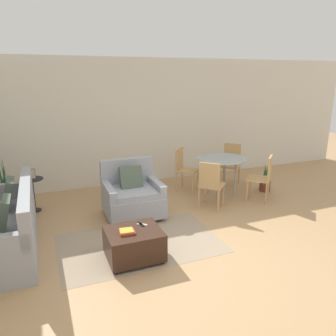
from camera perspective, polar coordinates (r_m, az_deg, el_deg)
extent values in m
plane|color=tan|center=(4.57, 5.33, -15.47)|extent=(20.00, 20.00, 0.00)
cube|color=silver|center=(7.30, -7.22, 7.84)|extent=(12.00, 0.06, 2.75)
cube|color=gray|center=(4.93, -4.95, -12.91)|extent=(2.31, 1.47, 0.00)
cube|color=brown|center=(4.57, -3.27, -15.36)|extent=(2.27, 0.05, 0.00)
cube|color=brown|center=(4.81, -4.43, -13.66)|extent=(2.27, 0.05, 0.00)
cube|color=brown|center=(5.06, -5.45, -12.13)|extent=(2.27, 0.05, 0.00)
cube|color=brown|center=(5.31, -6.37, -10.73)|extent=(2.27, 0.05, 0.00)
cube|color=#999EA8|center=(5.19, -26.64, -10.62)|extent=(0.83, 2.08, 0.41)
cube|color=#999EA8|center=(4.98, -23.37, -5.45)|extent=(0.14, 2.08, 0.52)
cube|color=#999EA8|center=(5.98, -26.40, -3.69)|extent=(0.76, 0.12, 0.26)
cube|color=#4C5B4C|center=(5.44, -26.07, -3.81)|extent=(0.19, 0.40, 0.41)
cube|color=#4C5B4C|center=(4.65, -26.67, -7.04)|extent=(0.19, 0.40, 0.41)
cube|color=#999EA8|center=(5.72, -6.06, -6.17)|extent=(0.96, 0.88, 0.35)
cube|color=#999EA8|center=(5.61, -6.04, -4.16)|extent=(0.72, 0.76, 0.10)
cube|color=#999EA8|center=(5.92, -7.14, -0.88)|extent=(0.95, 0.13, 0.54)
cube|color=#999EA8|center=(5.54, -10.30, -4.04)|extent=(0.13, 0.80, 0.20)
cube|color=#999EA8|center=(5.74, -2.14, -3.10)|extent=(0.13, 0.80, 0.20)
cylinder|color=brown|center=(5.41, -9.11, -10.01)|extent=(0.05, 0.05, 0.06)
cylinder|color=brown|center=(5.60, -1.09, -8.87)|extent=(0.05, 0.05, 0.06)
cylinder|color=brown|center=(6.05, -10.54, -7.24)|extent=(0.05, 0.05, 0.06)
cylinder|color=brown|center=(6.22, -3.33, -6.32)|extent=(0.05, 0.05, 0.06)
cube|color=#4C5B4C|center=(5.67, -6.48, -1.60)|extent=(0.38, 0.22, 0.39)
cube|color=#382319|center=(4.47, -5.96, -12.90)|extent=(0.72, 0.62, 0.37)
cylinder|color=black|center=(4.30, -9.02, -17.50)|extent=(0.04, 0.04, 0.04)
cylinder|color=black|center=(4.44, -0.93, -16.07)|extent=(0.04, 0.04, 0.04)
cylinder|color=black|center=(4.73, -10.50, -14.21)|extent=(0.04, 0.04, 0.04)
cylinder|color=black|center=(4.87, -3.17, -13.06)|extent=(0.04, 0.04, 0.04)
cube|color=#B72D28|center=(4.31, -7.09, -11.12)|extent=(0.21, 0.16, 0.02)
cube|color=gold|center=(4.32, -7.24, -10.78)|extent=(0.19, 0.18, 0.02)
cube|color=#B7B7BC|center=(4.53, -4.54, -9.76)|extent=(0.14, 0.13, 0.01)
cube|color=black|center=(4.54, -4.80, -9.70)|extent=(0.07, 0.16, 0.01)
cylinder|color=brown|center=(6.50, -26.29, -6.01)|extent=(0.33, 0.33, 0.27)
cylinder|color=black|center=(6.46, -26.43, -4.98)|extent=(0.30, 0.30, 0.02)
cone|color=#286033|center=(6.34, -26.55, -1.46)|extent=(0.06, 0.15, 0.80)
cone|color=#286033|center=(6.38, -26.48, -2.16)|extent=(0.10, 0.13, 0.63)
cone|color=#286033|center=(6.41, -26.70, -2.29)|extent=(0.12, 0.05, 0.59)
cone|color=#286033|center=(6.43, -27.05, -2.38)|extent=(0.08, 0.06, 0.57)
cone|color=#286033|center=(6.32, -27.00, -2.13)|extent=(0.09, 0.06, 0.68)
cone|color=#286033|center=(6.29, -26.72, -2.51)|extent=(0.12, 0.05, 0.61)
cone|color=#286033|center=(6.33, -26.63, -1.69)|extent=(0.07, 0.08, 0.76)
cylinder|color=black|center=(6.27, -22.63, -1.81)|extent=(0.38, 0.38, 0.02)
cylinder|color=black|center=(6.36, -22.36, -4.36)|extent=(0.04, 0.04, 0.58)
cylinder|color=black|center=(6.46, -22.08, -6.83)|extent=(0.21, 0.21, 0.02)
cube|color=#8C6647|center=(6.24, -22.73, -0.95)|extent=(0.14, 0.05, 0.18)
cube|color=#B2A893|center=(6.24, -22.73, -0.96)|extent=(0.12, 0.03, 0.16)
cube|color=#8C6647|center=(6.28, -22.69, -1.28)|extent=(0.02, 0.04, 0.09)
cylinder|color=#99A8AD|center=(6.64, 9.45, 1.68)|extent=(1.01, 1.01, 0.01)
cylinder|color=#99999E|center=(6.49, 8.70, -2.20)|extent=(0.04, 0.04, 0.77)
cylinder|color=#99999E|center=(6.69, 11.60, -1.80)|extent=(0.04, 0.04, 0.77)
cylinder|color=#99999E|center=(6.81, 7.04, -1.27)|extent=(0.04, 0.04, 0.77)
cylinder|color=#99999E|center=(7.01, 9.86, -0.91)|extent=(0.04, 0.04, 0.77)
cube|color=tan|center=(6.05, 7.62, -2.97)|extent=(0.59, 0.59, 0.03)
cube|color=tan|center=(5.80, 7.19, -1.29)|extent=(0.29, 0.29, 0.45)
cylinder|color=tan|center=(6.25, 9.58, -4.63)|extent=(0.03, 0.03, 0.42)
cylinder|color=tan|center=(6.34, 6.42, -4.22)|extent=(0.03, 0.03, 0.42)
cylinder|color=tan|center=(5.92, 8.74, -5.76)|extent=(0.03, 0.03, 0.42)
cylinder|color=tan|center=(6.01, 5.41, -5.31)|extent=(0.03, 0.03, 0.42)
cube|color=tan|center=(6.61, 15.51, -1.81)|extent=(0.59, 0.59, 0.03)
cube|color=tan|center=(6.52, 17.31, 0.02)|extent=(0.29, 0.29, 0.45)
cylinder|color=tan|center=(6.87, 14.10, -3.02)|extent=(0.03, 0.03, 0.42)
cylinder|color=tan|center=(6.53, 13.58, -3.96)|extent=(0.03, 0.03, 0.42)
cylinder|color=tan|center=(6.83, 17.08, -3.36)|extent=(0.03, 0.03, 0.42)
cylinder|color=tan|center=(6.49, 16.71, -4.33)|extent=(0.03, 0.03, 0.42)
cube|color=tan|center=(6.93, 3.42, -0.43)|extent=(0.59, 0.59, 0.03)
cube|color=tan|center=(6.93, 1.98, 1.64)|extent=(0.29, 0.29, 0.45)
cylinder|color=tan|center=(6.78, 4.31, -2.81)|extent=(0.03, 0.03, 0.42)
cylinder|color=tan|center=(7.11, 5.25, -1.96)|extent=(0.03, 0.03, 0.42)
cylinder|color=tan|center=(6.90, 1.48, -2.45)|extent=(0.03, 0.03, 0.42)
cylinder|color=tan|center=(7.22, 2.54, -1.63)|extent=(0.03, 0.03, 0.42)
cube|color=tan|center=(7.42, 10.71, 0.41)|extent=(0.59, 0.59, 0.03)
cube|color=tan|center=(7.54, 11.12, 2.51)|extent=(0.29, 0.29, 0.45)
cylinder|color=tan|center=(7.35, 8.94, -1.48)|extent=(0.03, 0.03, 0.42)
cylinder|color=tan|center=(7.28, 11.68, -1.79)|extent=(0.03, 0.03, 0.42)
cylinder|color=tan|center=(7.69, 9.61, -0.74)|extent=(0.03, 0.03, 0.42)
cylinder|color=tan|center=(7.62, 12.24, -1.04)|extent=(0.03, 0.03, 0.42)
cylinder|color=brown|center=(7.26, 16.50, -3.02)|extent=(0.23, 0.23, 0.22)
cylinder|color=black|center=(7.23, 16.56, -2.28)|extent=(0.21, 0.21, 0.02)
cone|color=#286033|center=(7.19, 16.83, -0.84)|extent=(0.05, 0.10, 0.36)
cone|color=#286033|center=(7.24, 16.73, -0.94)|extent=(0.06, 0.06, 0.31)
cone|color=#286033|center=(7.20, 16.46, -0.72)|extent=(0.10, 0.06, 0.38)
cone|color=#286033|center=(7.17, 16.50, -0.79)|extent=(0.06, 0.07, 0.38)
cone|color=#286033|center=(7.15, 16.61, -0.81)|extent=(0.06, 0.07, 0.39)
cone|color=#286033|center=(7.15, 16.81, -1.12)|extent=(0.07, 0.05, 0.32)
cone|color=#286033|center=(7.17, 16.98, -0.86)|extent=(0.08, 0.08, 0.37)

